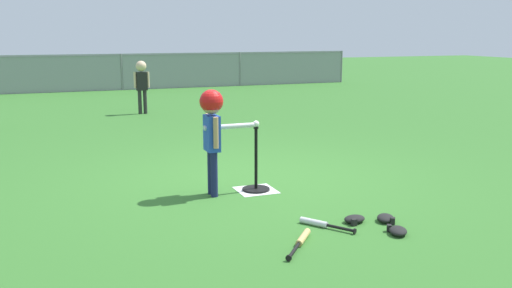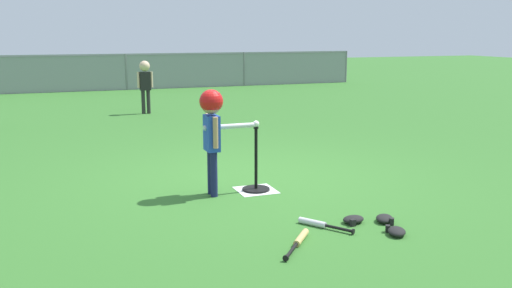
# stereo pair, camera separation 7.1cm
# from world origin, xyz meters

# --- Properties ---
(ground_plane) EXTENTS (60.00, 60.00, 0.00)m
(ground_plane) POSITION_xyz_m (0.00, 0.00, 0.00)
(ground_plane) COLOR #336B28
(home_plate) EXTENTS (0.44, 0.44, 0.01)m
(home_plate) POSITION_xyz_m (-0.16, -0.50, 0.00)
(home_plate) COLOR white
(home_plate) RESTS_ON ground_plane
(batting_tee) EXTENTS (0.32, 0.32, 0.75)m
(batting_tee) POSITION_xyz_m (-0.16, -0.50, 0.12)
(batting_tee) COLOR black
(batting_tee) RESTS_ON ground_plane
(baseball_on_tee) EXTENTS (0.07, 0.07, 0.07)m
(baseball_on_tee) POSITION_xyz_m (-0.16, -0.50, 0.78)
(baseball_on_tee) COLOR white
(baseball_on_tee) RESTS_ON batting_tee
(batter_child) EXTENTS (0.64, 0.34, 1.20)m
(batter_child) POSITION_xyz_m (-0.68, -0.50, 0.85)
(batter_child) COLOR #191E4C
(batter_child) RESTS_ON ground_plane
(fielder_deep_right) EXTENTS (0.35, 0.24, 1.19)m
(fielder_deep_right) POSITION_xyz_m (-0.31, 6.19, 0.76)
(fielder_deep_right) COLOR #262626
(fielder_deep_right) RESTS_ON ground_plane
(spare_bat_silver) EXTENTS (0.37, 0.50, 0.06)m
(spare_bat_silver) POSITION_xyz_m (-0.04, -1.86, 0.03)
(spare_bat_silver) COLOR silver
(spare_bat_silver) RESTS_ON ground_plane
(spare_bat_wood) EXTENTS (0.46, 0.53, 0.06)m
(spare_bat_wood) POSITION_xyz_m (-0.39, -2.17, 0.03)
(spare_bat_wood) COLOR #DBB266
(spare_bat_wood) RESTS_ON ground_plane
(glove_by_plate) EXTENTS (0.24, 0.20, 0.07)m
(glove_by_plate) POSITION_xyz_m (0.33, -1.88, 0.04)
(glove_by_plate) COLOR black
(glove_by_plate) RESTS_ON ground_plane
(glove_near_bats) EXTENTS (0.25, 0.27, 0.07)m
(glove_near_bats) POSITION_xyz_m (0.52, -2.29, 0.04)
(glove_near_bats) COLOR black
(glove_near_bats) RESTS_ON ground_plane
(glove_tossed_aside) EXTENTS (0.26, 0.27, 0.07)m
(glove_tossed_aside) POSITION_xyz_m (0.62, -1.96, 0.04)
(glove_tossed_aside) COLOR black
(glove_tossed_aside) RESTS_ON ground_plane
(outfield_fence) EXTENTS (16.06, 0.06, 1.15)m
(outfield_fence) POSITION_xyz_m (0.00, 11.75, 0.62)
(outfield_fence) COLOR slate
(outfield_fence) RESTS_ON ground_plane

